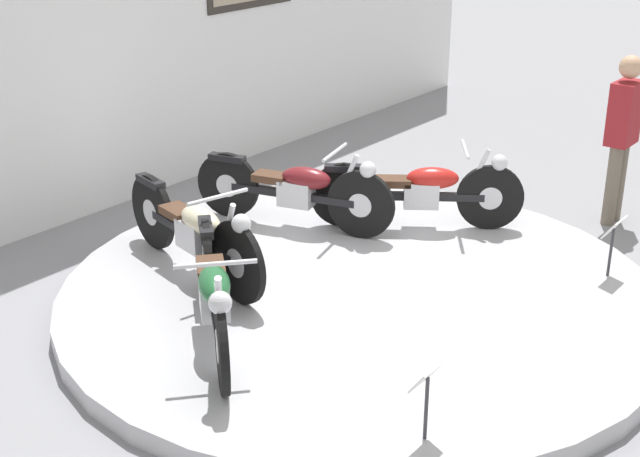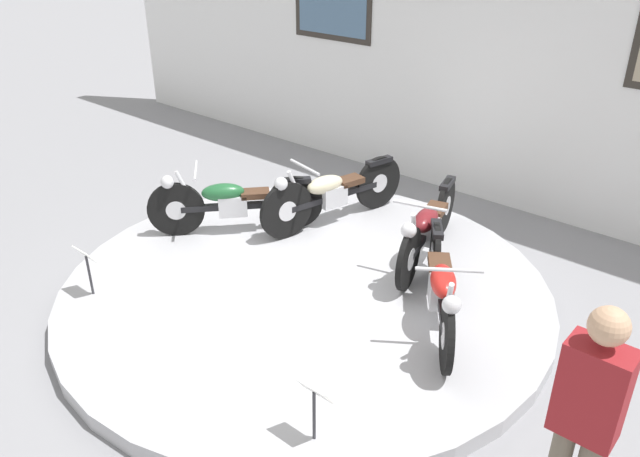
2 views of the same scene
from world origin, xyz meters
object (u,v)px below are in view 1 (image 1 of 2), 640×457
Objects in this scene: motorcycle_green at (214,293)px; info_placard_front_left at (427,385)px; motorcycle_maroon at (297,188)px; visitor_standing at (622,130)px; motorcycle_cream at (195,230)px; info_placard_front_centre at (613,235)px; motorcycle_red at (422,189)px.

motorcycle_green is 2.99× the size of info_placard_front_left.
visitor_standing is (2.33, -2.13, 0.40)m from motorcycle_maroon.
motorcycle_green is at bearing -155.70° from motorcycle_maroon.
motorcycle_cream is at bearing 73.96° from info_placard_front_left.
info_placard_front_centre is at bearing -73.98° from motorcycle_maroon.
motorcycle_maroon reaches higher than motorcycle_red.
motorcycle_red is (2.72, -0.00, -0.01)m from motorcycle_green.
info_placard_front_left is 0.31× the size of visitor_standing.
motorcycle_green is 4.53m from visitor_standing.
motorcycle_cream reaches higher than info_placard_front_left.
motorcycle_cream is at bearing 52.04° from motorcycle_green.
motorcycle_red is (2.01, -0.91, -0.02)m from motorcycle_cream.
motorcycle_red is 2.07m from visitor_standing.
visitor_standing is at bearing 7.31° from info_placard_front_left.
motorcycle_green reaches higher than info_placard_front_centre.
motorcycle_red is 0.98× the size of visitor_standing.
info_placard_front_centre is 0.31× the size of visitor_standing.
motorcycle_red is 3.20× the size of info_placard_front_centre.
info_placard_front_left is at bearing -172.69° from visitor_standing.
visitor_standing is at bearing -36.85° from motorcycle_red.
info_placard_front_centre is 1.71m from visitor_standing.
motorcycle_cream is 4.23m from visitor_standing.
info_placard_front_left is at bearing -106.04° from motorcycle_cream.
motorcycle_cream is 2.21m from motorcycle_red.
motorcycle_green is 2.21m from motorcycle_maroon.
motorcycle_green is 3.31m from info_placard_front_centre.
info_placard_front_left is (-2.08, -2.70, -0.02)m from motorcycle_maroon.
info_placard_front_left is 2.85m from info_placard_front_centre.
motorcycle_cream is at bearing 149.59° from visitor_standing.
motorcycle_green is 0.93× the size of motorcycle_red.
motorcycle_maroon is 3.19m from visitor_standing.
motorcycle_cream is 1.02× the size of motorcycle_maroon.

